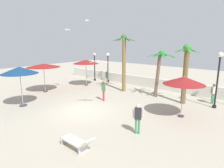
{
  "coord_description": "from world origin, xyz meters",
  "views": [
    {
      "loc": [
        10.11,
        -8.52,
        4.85
      ],
      "look_at": [
        0.0,
        3.3,
        1.4
      ],
      "focal_mm": 30.55,
      "sensor_mm": 36.0,
      "label": 1
    }
  ],
  "objects": [
    {
      "name": "lamp_post_0",
      "position": [
        -5.29,
        8.71,
        2.32
      ],
      "size": [
        0.4,
        0.4,
        3.56
      ],
      "color": "black",
      "rests_on": "ground_plane"
    },
    {
      "name": "guest_0",
      "position": [
        -0.41,
        2.7,
        1.02
      ],
      "size": [
        0.5,
        0.39,
        1.68
      ],
      "color": "#D8333F",
      "rests_on": "ground_plane"
    },
    {
      "name": "guest_2",
      "position": [
        5.0,
        -0.43,
        1.03
      ],
      "size": [
        0.48,
        0.4,
        1.69
      ],
      "color": "#3F8C59",
      "rests_on": "ground_plane"
    },
    {
      "name": "lounge_chair_0",
      "position": [
        3.76,
        -3.53,
        0.39
      ],
      "size": [
        1.89,
        0.57,
        0.84
      ],
      "color": "#B7B7BC",
      "rests_on": "ground_plane"
    },
    {
      "name": "ground_plane",
      "position": [
        0.0,
        0.0,
        0.0
      ],
      "size": [
        56.0,
        56.0,
        0.0
      ],
      "primitive_type": "plane",
      "color": "#B2A893"
    },
    {
      "name": "patio_umbrella_0",
      "position": [
        -6.84,
        1.1,
        2.61
      ],
      "size": [
        3.18,
        3.18,
        2.86
      ],
      "color": "#333338",
      "rests_on": "ground_plane"
    },
    {
      "name": "guest_3",
      "position": [
        -4.37,
        7.49,
        0.96
      ],
      "size": [
        0.48,
        0.4,
        1.59
      ],
      "color": "silver",
      "rests_on": "ground_plane"
    },
    {
      "name": "patio_umbrella_3",
      "position": [
        -5.84,
        5.65,
        2.69
      ],
      "size": [
        2.84,
        2.84,
        2.96
      ],
      "color": "#333338",
      "rests_on": "ground_plane"
    },
    {
      "name": "seagull_2",
      "position": [
        -3.93,
        4.25,
        6.81
      ],
      "size": [
        0.71,
        0.99,
        0.18
      ],
      "color": "white"
    },
    {
      "name": "guest_1",
      "position": [
        6.74,
        7.78,
        0.99
      ],
      "size": [
        0.37,
        0.51,
        1.63
      ],
      "color": "#3F8C59",
      "rests_on": "ground_plane"
    },
    {
      "name": "boundary_wall",
      "position": [
        0.0,
        9.43,
        0.54
      ],
      "size": [
        25.2,
        0.3,
        1.08
      ],
      "primitive_type": "cube",
      "color": "silver",
      "rests_on": "ground_plane"
    },
    {
      "name": "palm_tree_1",
      "position": [
        -1.1,
        6.37,
        3.43
      ],
      "size": [
        2.31,
        2.31,
        5.56
      ],
      "color": "olive",
      "rests_on": "ground_plane"
    },
    {
      "name": "palm_tree_2",
      "position": [
        2.51,
        6.69,
        2.67
      ],
      "size": [
        2.41,
        2.49,
        4.15
      ],
      "color": "brown",
      "rests_on": "ground_plane"
    },
    {
      "name": "patio_umbrella_1",
      "position": [
        -4.25,
        -2.33,
        2.77
      ],
      "size": [
        2.69,
        2.69,
        3.09
      ],
      "color": "#333338",
      "rests_on": "ground_plane"
    },
    {
      "name": "lamp_post_1",
      "position": [
        -7.15,
        8.27,
        2.08
      ],
      "size": [
        0.34,
        0.34,
        3.5
      ],
      "color": "black",
      "rests_on": "ground_plane"
    },
    {
      "name": "seagull_1",
      "position": [
        0.84,
        0.9,
        3.52
      ],
      "size": [
        1.14,
        0.88,
        0.2
      ],
      "color": "white"
    },
    {
      "name": "lamp_post_3",
      "position": [
        7.12,
        6.82,
        2.67
      ],
      "size": [
        0.4,
        0.4,
        4.15
      ],
      "color": "black",
      "rests_on": "ground_plane"
    },
    {
      "name": "patio_umbrella_2",
      "position": [
        5.87,
        3.48,
        2.44
      ],
      "size": [
        2.64,
        2.64,
        2.74
      ],
      "color": "#333338",
      "rests_on": "ground_plane"
    },
    {
      "name": "palm_tree_0",
      "position": [
        4.92,
        6.35,
        2.89
      ],
      "size": [
        2.03,
        1.91,
        4.7
      ],
      "color": "brown",
      "rests_on": "ground_plane"
    },
    {
      "name": "seagull_0",
      "position": [
        -4.52,
        2.35,
        5.92
      ],
      "size": [
        0.95,
        0.38,
        0.16
      ],
      "color": "white"
    }
  ]
}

